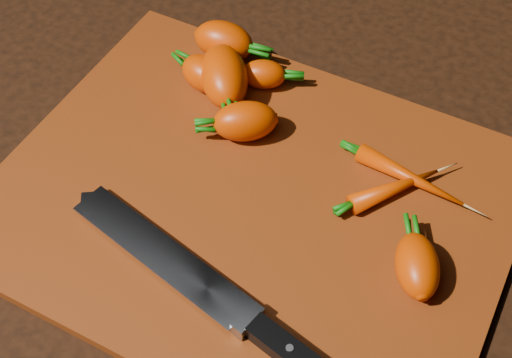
% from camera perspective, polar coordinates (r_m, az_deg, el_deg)
% --- Properties ---
extents(ground, '(2.00, 2.00, 0.01)m').
position_cam_1_polar(ground, '(0.72, -0.37, -2.28)').
color(ground, black).
extents(cutting_board, '(0.50, 0.40, 0.01)m').
position_cam_1_polar(cutting_board, '(0.71, -0.37, -1.76)').
color(cutting_board, '#85320B').
rests_on(cutting_board, ground).
extents(carrot_0, '(0.07, 0.05, 0.05)m').
position_cam_1_polar(carrot_0, '(0.84, -2.59, 10.98)').
color(carrot_0, '#CB3800').
rests_on(carrot_0, cutting_board).
extents(carrot_1, '(0.07, 0.05, 0.04)m').
position_cam_1_polar(carrot_1, '(0.80, -4.16, 8.39)').
color(carrot_1, '#CB3800').
rests_on(carrot_1, cutting_board).
extents(carrot_2, '(0.09, 0.10, 0.05)m').
position_cam_1_polar(carrot_2, '(0.79, -2.58, 8.22)').
color(carrot_2, '#CB3800').
rests_on(carrot_2, cutting_board).
extents(carrot_3, '(0.08, 0.07, 0.04)m').
position_cam_1_polar(carrot_3, '(0.75, -0.86, 4.65)').
color(carrot_3, '#CB3800').
rests_on(carrot_3, cutting_board).
extents(carrot_4, '(0.06, 0.05, 0.03)m').
position_cam_1_polar(carrot_4, '(0.80, 0.61, 8.38)').
color(carrot_4, '#CB3800').
rests_on(carrot_4, cutting_board).
extents(carrot_5, '(0.07, 0.08, 0.04)m').
position_cam_1_polar(carrot_5, '(0.66, 12.77, -6.80)').
color(carrot_5, '#CB3800').
rests_on(carrot_5, cutting_board).
extents(carrot_6, '(0.08, 0.09, 0.02)m').
position_cam_1_polar(carrot_6, '(0.72, 11.06, -0.70)').
color(carrot_6, '#CB3800').
rests_on(carrot_6, cutting_board).
extents(carrot_7, '(0.12, 0.04, 0.02)m').
position_cam_1_polar(carrot_7, '(0.73, 12.23, 0.11)').
color(carrot_7, '#CB3800').
rests_on(carrot_7, cutting_board).
extents(knife, '(0.33, 0.10, 0.02)m').
position_cam_1_polar(knife, '(0.66, -6.46, -6.86)').
color(knife, gray).
rests_on(knife, cutting_board).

